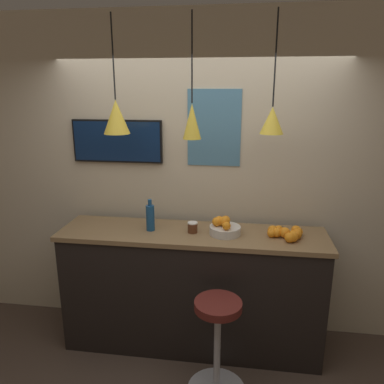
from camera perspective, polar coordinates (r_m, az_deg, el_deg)
back_wall at (r=3.41m, az=0.91°, el=1.92°), size 8.00×0.06×2.90m
service_counter at (r=3.40m, az=0.00°, el=-14.64°), size 2.25×0.55×1.09m
bar_stool at (r=2.97m, az=3.89°, el=-21.20°), size 0.45×0.45×0.78m
fruit_bowl at (r=3.11m, az=4.92°, el=-5.38°), size 0.26×0.26×0.15m
orange_pile at (r=3.12m, az=14.15°, el=-6.09°), size 0.29×0.24×0.09m
juice_bottle at (r=3.18m, az=-6.38°, el=-3.84°), size 0.07×0.07×0.27m
spread_jar at (r=3.14m, az=0.09°, el=-5.41°), size 0.08×0.08×0.09m
pendant_lamp_left at (r=3.08m, az=-11.47°, el=11.20°), size 0.21×0.21×0.90m
pendant_lamp_middle at (r=2.94m, az=-0.00°, el=10.84°), size 0.14×0.14×0.93m
pendant_lamp_right at (r=2.92m, az=12.11°, el=10.72°), size 0.18×0.18×0.88m
mounted_tv at (r=3.46m, az=-11.32°, el=7.60°), size 0.82×0.04×0.38m
wall_poster at (r=3.28m, az=3.39°, el=9.69°), size 0.46×0.01×0.66m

